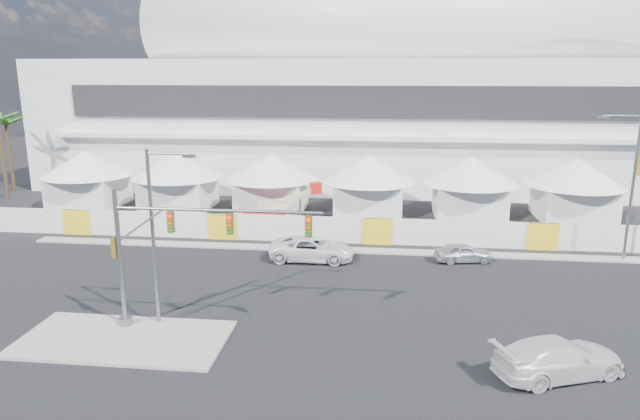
# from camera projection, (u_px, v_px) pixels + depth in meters

# --- Properties ---
(ground) EXTENTS (160.00, 160.00, 0.00)m
(ground) POSITION_uv_depth(u_px,v_px,m) (258.00, 321.00, 29.95)
(ground) COLOR black
(ground) RESTS_ON ground
(median_island) EXTENTS (10.00, 5.00, 0.15)m
(median_island) POSITION_uv_depth(u_px,v_px,m) (124.00, 339.00, 27.70)
(median_island) COLOR gray
(median_island) RESTS_ON ground
(far_curb) EXTENTS (80.00, 1.20, 0.12)m
(far_curb) POSITION_uv_depth(u_px,v_px,m) (578.00, 258.00, 39.79)
(far_curb) COLOR gray
(far_curb) RESTS_ON ground
(stadium) EXTENTS (80.00, 24.80, 21.98)m
(stadium) POSITION_uv_depth(u_px,v_px,m) (406.00, 100.00, 66.82)
(stadium) COLOR silver
(stadium) RESTS_ON ground
(tent_row) EXTENTS (53.40, 8.40, 5.40)m
(tent_row) POSITION_uv_depth(u_px,v_px,m) (320.00, 179.00, 52.32)
(tent_row) COLOR white
(tent_row) RESTS_ON ground
(hoarding_fence) EXTENTS (70.00, 0.25, 2.00)m
(hoarding_fence) POSITION_uv_depth(u_px,v_px,m) (378.00, 231.00, 43.05)
(hoarding_fence) COLOR silver
(hoarding_fence) RESTS_ON ground
(palm_cluster) EXTENTS (10.60, 10.60, 8.55)m
(palm_cluster) POSITION_uv_depth(u_px,v_px,m) (8.00, 128.00, 60.51)
(palm_cluster) COLOR #47331E
(palm_cluster) RESTS_ON ground
(sedan_silver) EXTENTS (2.19, 4.09, 1.32)m
(sedan_silver) POSITION_uv_depth(u_px,v_px,m) (463.00, 253.00, 39.06)
(sedan_silver) COLOR silver
(sedan_silver) RESTS_ON ground
(pickup_curb) EXTENTS (2.72, 5.86, 1.62)m
(pickup_curb) POSITION_uv_depth(u_px,v_px,m) (312.00, 249.00, 39.38)
(pickup_curb) COLOR silver
(pickup_curb) RESTS_ON ground
(pickup_near) EXTENTS (4.32, 6.23, 1.67)m
(pickup_near) POSITION_uv_depth(u_px,v_px,m) (559.00, 358.00, 24.35)
(pickup_near) COLOR silver
(pickup_near) RESTS_ON ground
(traffic_mast) EXTENTS (10.50, 0.68, 7.04)m
(traffic_mast) POSITION_uv_depth(u_px,v_px,m) (164.00, 252.00, 27.94)
(traffic_mast) COLOR slate
(traffic_mast) RESTS_ON median_island
(streetlight_median) EXTENTS (2.48, 0.25, 8.96)m
(streetlight_median) POSITION_uv_depth(u_px,v_px,m) (157.00, 226.00, 28.21)
(streetlight_median) COLOR gray
(streetlight_median) RESTS_ON median_island
(streetlight_curb) EXTENTS (3.00, 0.68, 10.13)m
(streetlight_curb) POSITION_uv_depth(u_px,v_px,m) (630.00, 177.00, 38.11)
(streetlight_curb) COLOR slate
(streetlight_curb) RESTS_ON ground
(boom_lift) EXTENTS (7.01, 2.81, 3.43)m
(boom_lift) POSITION_uv_depth(u_px,v_px,m) (272.00, 215.00, 48.25)
(boom_lift) COLOR red
(boom_lift) RESTS_ON ground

